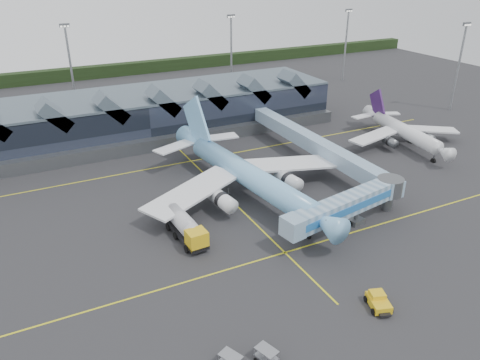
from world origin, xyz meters
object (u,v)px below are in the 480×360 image
pushback_tug (378,302)px  fuel_truck (185,225)px  main_airliner (244,173)px  regional_jet (403,130)px  jet_bridge (354,203)px

pushback_tug → fuel_truck: bearing=139.8°
pushback_tug → main_airliner: bearing=110.1°
regional_jet → fuel_truck: regional_jet is taller
fuel_truck → pushback_tug: size_ratio=2.64×
regional_jet → fuel_truck: size_ratio=2.66×
fuel_truck → regional_jet: bearing=11.3°
jet_bridge → pushback_tug: size_ratio=5.82×
main_airliner → jet_bridge: 19.13m
regional_jet → fuel_truck: bearing=-156.6°
jet_bridge → fuel_truck: jet_bridge is taller
jet_bridge → regional_jet: bearing=25.4°
main_airliner → pushback_tug: bearing=-95.4°
jet_bridge → pushback_tug: bearing=-129.2°
fuel_truck → jet_bridge: bearing=-22.2°
fuel_truck → pushback_tug: fuel_truck is taller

